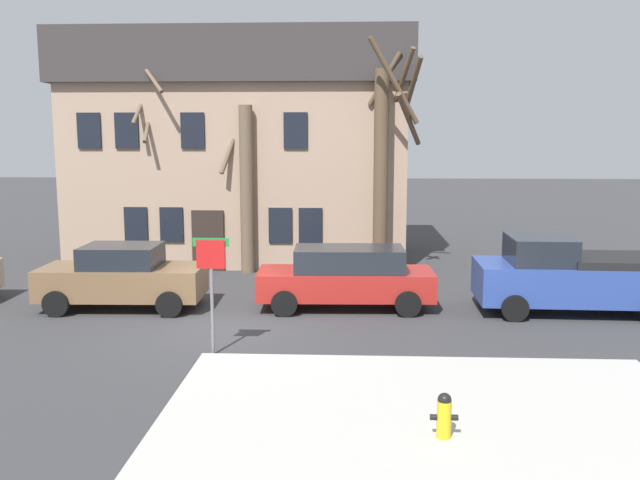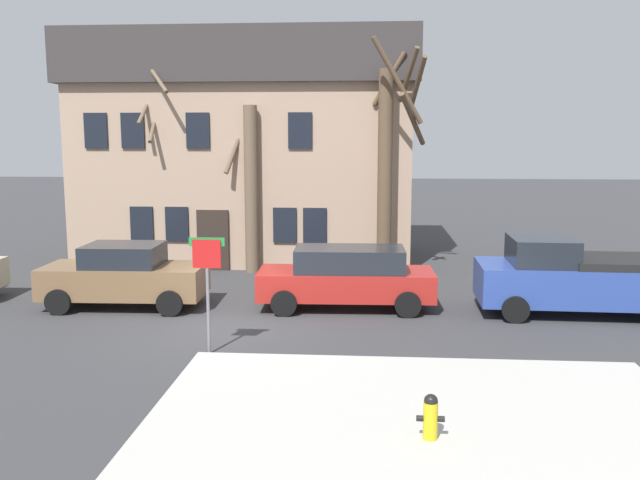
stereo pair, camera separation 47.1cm
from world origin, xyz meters
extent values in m
plane|color=#38383A|center=(0.00, 0.00, 0.00)|extent=(120.00, 120.00, 0.00)
cube|color=#B7B5AD|center=(4.43, -6.27, 0.06)|extent=(8.90, 8.06, 0.12)
cube|color=tan|center=(-1.09, 10.27, 3.20)|extent=(12.04, 6.16, 6.40)
cube|color=#383333|center=(-1.09, 10.27, 7.33)|extent=(12.54, 6.66, 1.86)
cube|color=#2D231E|center=(-1.87, 7.14, 1.05)|extent=(1.10, 0.12, 2.10)
cube|color=black|center=(-4.37, 7.15, 1.60)|extent=(0.80, 0.08, 1.20)
cube|color=black|center=(-3.13, 7.15, 1.60)|extent=(0.80, 0.08, 1.20)
cube|color=black|center=(0.64, 7.15, 1.60)|extent=(0.80, 0.08, 1.20)
cube|color=black|center=(1.67, 7.15, 1.60)|extent=(0.80, 0.08, 1.20)
cube|color=black|center=(-5.86, 7.15, 4.80)|extent=(0.80, 0.08, 1.20)
cube|color=black|center=(-4.56, 7.15, 4.80)|extent=(0.80, 0.08, 1.20)
cube|color=black|center=(-2.30, 7.15, 4.80)|extent=(0.80, 0.08, 1.20)
cube|color=black|center=(1.18, 7.15, 4.80)|extent=(0.80, 0.08, 1.20)
cylinder|color=brown|center=(-3.01, 7.38, 3.77)|extent=(0.38, 0.38, 7.54)
cylinder|color=brown|center=(-2.76, 8.30, 5.87)|extent=(1.96, 0.65, 2.15)
cylinder|color=brown|center=(-3.61, 6.83, 6.61)|extent=(1.25, 1.35, 1.29)
cylinder|color=brown|center=(-3.84, 7.29, 5.11)|extent=(0.32, 1.75, 1.48)
cylinder|color=brown|center=(-4.05, 7.42, 5.80)|extent=(0.21, 2.17, 1.69)
cylinder|color=brown|center=(-0.46, 6.90, 2.81)|extent=(0.45, 0.45, 5.63)
cylinder|color=brown|center=(-0.95, 7.24, 4.46)|extent=(0.88, 1.17, 2.23)
cylinder|color=brown|center=(-0.46, 8.21, 4.96)|extent=(2.71, 0.16, 1.86)
cylinder|color=brown|center=(-0.69, 7.56, 5.60)|extent=(1.50, 0.64, 2.08)
cylinder|color=brown|center=(4.01, 6.53, 3.37)|extent=(0.47, 0.47, 6.74)
cylinder|color=brown|center=(4.35, 5.77, 6.29)|extent=(1.72, 0.88, 2.64)
cylinder|color=brown|center=(4.86, 6.14, 5.13)|extent=(0.98, 1.85, 1.62)
cylinder|color=brown|center=(4.95, 6.75, 6.01)|extent=(0.63, 2.03, 2.17)
cylinder|color=brown|center=(4.12, 7.01, 6.47)|extent=(1.13, 0.42, 1.73)
cylinder|color=brown|center=(4.68, 6.80, 6.40)|extent=(0.74, 1.53, 1.98)
cube|color=brown|center=(-3.08, 1.86, 0.73)|extent=(4.36, 1.92, 0.83)
cube|color=#1E232B|center=(-3.08, 1.86, 1.44)|extent=(2.03, 1.64, 0.58)
cylinder|color=black|center=(-4.52, 0.92, 0.34)|extent=(0.69, 0.24, 0.68)
cylinder|color=black|center=(-4.57, 2.72, 0.34)|extent=(0.69, 0.24, 0.68)
cylinder|color=black|center=(-1.59, 1.00, 0.34)|extent=(0.69, 0.24, 0.68)
cylinder|color=black|center=(-1.64, 2.80, 0.34)|extent=(0.69, 0.24, 0.68)
cube|color=#AD231E|center=(2.92, 2.15, 0.68)|extent=(4.74, 1.89, 0.72)
cube|color=#1E232B|center=(3.01, 2.15, 1.35)|extent=(2.96, 1.62, 0.62)
cylinder|color=black|center=(1.35, 1.23, 0.34)|extent=(0.69, 0.24, 0.68)
cylinder|color=black|center=(1.30, 2.97, 0.34)|extent=(0.69, 0.24, 0.68)
cylinder|color=black|center=(4.54, 1.33, 0.34)|extent=(0.69, 0.24, 0.68)
cylinder|color=black|center=(4.49, 3.07, 0.34)|extent=(0.69, 0.24, 0.68)
cube|color=#2D4799|center=(8.92, 2.03, 0.82)|extent=(5.06, 2.21, 0.99)
cube|color=#1E232B|center=(8.02, 2.05, 1.66)|extent=(1.65, 1.88, 0.70)
cube|color=black|center=(10.02, 2.00, 1.41)|extent=(2.66, 2.07, 0.20)
cylinder|color=black|center=(7.19, 1.03, 0.34)|extent=(0.69, 0.24, 0.68)
cylinder|color=black|center=(7.24, 3.11, 0.34)|extent=(0.69, 0.24, 0.68)
cylinder|color=black|center=(10.65, 3.02, 0.34)|extent=(0.69, 0.24, 0.68)
cylinder|color=gold|center=(4.49, -6.04, 0.41)|extent=(0.22, 0.22, 0.57)
sphere|color=black|center=(4.49, -6.04, 0.71)|extent=(0.21, 0.21, 0.21)
cylinder|color=black|center=(4.33, -6.04, 0.43)|extent=(0.10, 0.09, 0.09)
cylinder|color=black|center=(4.65, -6.04, 0.43)|extent=(0.10, 0.09, 0.09)
cylinder|color=slate|center=(0.15, -1.96, 1.24)|extent=(0.07, 0.07, 2.47)
cube|color=red|center=(0.15, -1.98, 2.17)|extent=(0.60, 0.03, 0.60)
cube|color=#1E8C38|center=(0.15, -1.94, 2.42)|extent=(0.76, 0.02, 0.18)
torus|color=black|center=(-4.85, 6.36, 0.36)|extent=(0.69, 0.26, 0.71)
torus|color=black|center=(-5.85, 6.67, 0.36)|extent=(0.69, 0.26, 0.71)
cylinder|color=black|center=(-5.35, 6.52, 0.58)|extent=(0.96, 0.34, 0.19)
cylinder|color=black|center=(-5.54, 6.58, 0.81)|extent=(0.10, 0.06, 0.45)
camera|label=1|loc=(3.09, -15.78, 4.60)|focal=38.17mm
camera|label=2|loc=(3.56, -15.75, 4.60)|focal=38.17mm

